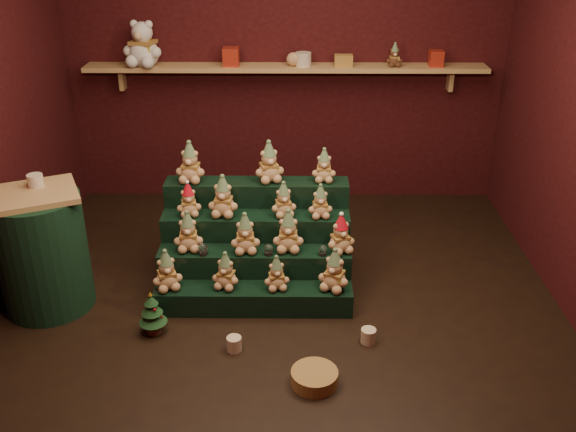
{
  "coord_description": "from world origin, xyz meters",
  "views": [
    {
      "loc": [
        0.07,
        -3.87,
        2.62
      ],
      "look_at": [
        0.04,
        0.25,
        0.61
      ],
      "focal_mm": 40.0,
      "sensor_mm": 36.0,
      "label": 1
    }
  ],
  "objects_px": {
    "mug_right": "(368,336)",
    "mug_left": "(234,344)",
    "side_table": "(42,251)",
    "mini_christmas_tree": "(152,313)",
    "snow_globe_a": "(203,249)",
    "wicker_basket": "(314,377)",
    "riser_tier_front": "(254,299)",
    "snow_globe_b": "(268,250)",
    "white_bear": "(142,37)",
    "brown_bear": "(394,55)",
    "snow_globe_c": "(323,250)"
  },
  "relations": [
    {
      "from": "mug_right",
      "to": "mug_left",
      "type": "bearing_deg",
      "value": -174.05
    },
    {
      "from": "side_table",
      "to": "mini_christmas_tree",
      "type": "xyz_separation_m",
      "value": [
        0.81,
        -0.34,
        -0.28
      ]
    },
    {
      "from": "side_table",
      "to": "mug_right",
      "type": "distance_m",
      "value": 2.33
    },
    {
      "from": "snow_globe_a",
      "to": "wicker_basket",
      "type": "bearing_deg",
      "value": -50.6
    },
    {
      "from": "riser_tier_front",
      "to": "snow_globe_b",
      "type": "distance_m",
      "value": 0.37
    },
    {
      "from": "side_table",
      "to": "white_bear",
      "type": "bearing_deg",
      "value": 52.07
    },
    {
      "from": "mini_christmas_tree",
      "to": "brown_bear",
      "type": "height_order",
      "value": "brown_bear"
    },
    {
      "from": "white_bear",
      "to": "wicker_basket",
      "type": "bearing_deg",
      "value": -48.3
    },
    {
      "from": "white_bear",
      "to": "brown_bear",
      "type": "relative_size",
      "value": 2.48
    },
    {
      "from": "snow_globe_b",
      "to": "side_table",
      "type": "xyz_separation_m",
      "value": [
        -1.58,
        -0.1,
        0.04
      ]
    },
    {
      "from": "snow_globe_a",
      "to": "mini_christmas_tree",
      "type": "xyz_separation_m",
      "value": [
        -0.3,
        -0.44,
        -0.25
      ]
    },
    {
      "from": "riser_tier_front",
      "to": "snow_globe_a",
      "type": "relative_size",
      "value": 15.6
    },
    {
      "from": "mug_left",
      "to": "wicker_basket",
      "type": "xyz_separation_m",
      "value": [
        0.51,
        -0.32,
        -0.0
      ]
    },
    {
      "from": "mini_christmas_tree",
      "to": "mug_right",
      "type": "height_order",
      "value": "mini_christmas_tree"
    },
    {
      "from": "mug_left",
      "to": "brown_bear",
      "type": "bearing_deg",
      "value": 61.5
    },
    {
      "from": "brown_bear",
      "to": "snow_globe_a",
      "type": "bearing_deg",
      "value": -136.25
    },
    {
      "from": "side_table",
      "to": "mug_left",
      "type": "xyz_separation_m",
      "value": [
        1.37,
        -0.52,
        -0.39
      ]
    },
    {
      "from": "white_bear",
      "to": "brown_bear",
      "type": "xyz_separation_m",
      "value": [
        2.21,
        0.0,
        -0.15
      ]
    },
    {
      "from": "snow_globe_a",
      "to": "brown_bear",
      "type": "relative_size",
      "value": 0.45
    },
    {
      "from": "mug_left",
      "to": "mug_right",
      "type": "xyz_separation_m",
      "value": [
        0.88,
        0.09,
        0.0
      ]
    },
    {
      "from": "snow_globe_c",
      "to": "mug_left",
      "type": "distance_m",
      "value": 0.93
    },
    {
      "from": "riser_tier_front",
      "to": "side_table",
      "type": "relative_size",
      "value": 1.57
    },
    {
      "from": "side_table",
      "to": "white_bear",
      "type": "height_order",
      "value": "white_bear"
    },
    {
      "from": "mug_right",
      "to": "wicker_basket",
      "type": "distance_m",
      "value": 0.55
    },
    {
      "from": "riser_tier_front",
      "to": "brown_bear",
      "type": "xyz_separation_m",
      "value": [
        1.17,
        1.87,
        1.33
      ]
    },
    {
      "from": "mug_right",
      "to": "side_table",
      "type": "bearing_deg",
      "value": 169.14
    },
    {
      "from": "brown_bear",
      "to": "mug_right",
      "type": "bearing_deg",
      "value": -104.23
    },
    {
      "from": "snow_globe_b",
      "to": "mug_left",
      "type": "distance_m",
      "value": 0.75
    },
    {
      "from": "snow_globe_c",
      "to": "wicker_basket",
      "type": "bearing_deg",
      "value": -94.77
    },
    {
      "from": "snow_globe_b",
      "to": "mug_left",
      "type": "bearing_deg",
      "value": -108.15
    },
    {
      "from": "snow_globe_a",
      "to": "snow_globe_c",
      "type": "bearing_deg",
      "value": 0.0
    },
    {
      "from": "snow_globe_b",
      "to": "white_bear",
      "type": "bearing_deg",
      "value": 123.91
    },
    {
      "from": "snow_globe_b",
      "to": "white_bear",
      "type": "relative_size",
      "value": 0.17
    },
    {
      "from": "side_table",
      "to": "white_bear",
      "type": "distance_m",
      "value": 2.18
    },
    {
      "from": "snow_globe_b",
      "to": "mug_right",
      "type": "distance_m",
      "value": 0.93
    },
    {
      "from": "snow_globe_a",
      "to": "snow_globe_c",
      "type": "relative_size",
      "value": 1.14
    },
    {
      "from": "side_table",
      "to": "mini_christmas_tree",
      "type": "relative_size",
      "value": 2.74
    },
    {
      "from": "snow_globe_b",
      "to": "riser_tier_front",
      "type": "bearing_deg",
      "value": -122.88
    },
    {
      "from": "snow_globe_c",
      "to": "mug_left",
      "type": "xyz_separation_m",
      "value": [
        -0.59,
        -0.62,
        -0.35
      ]
    },
    {
      "from": "snow_globe_c",
      "to": "mug_right",
      "type": "relative_size",
      "value": 0.78
    },
    {
      "from": "snow_globe_b",
      "to": "brown_bear",
      "type": "height_order",
      "value": "brown_bear"
    },
    {
      "from": "mug_left",
      "to": "brown_bear",
      "type": "relative_size",
      "value": 0.49
    },
    {
      "from": "riser_tier_front",
      "to": "brown_bear",
      "type": "relative_size",
      "value": 6.97
    },
    {
      "from": "white_bear",
      "to": "snow_globe_b",
      "type": "bearing_deg",
      "value": -43.18
    },
    {
      "from": "side_table",
      "to": "brown_bear",
      "type": "xyz_separation_m",
      "value": [
        2.64,
        1.81,
        0.98
      ]
    },
    {
      "from": "white_bear",
      "to": "snow_globe_a",
      "type": "bearing_deg",
      "value": -55.32
    },
    {
      "from": "mug_right",
      "to": "snow_globe_b",
      "type": "bearing_deg",
      "value": 141.77
    },
    {
      "from": "riser_tier_front",
      "to": "mini_christmas_tree",
      "type": "relative_size",
      "value": 4.32
    },
    {
      "from": "snow_globe_c",
      "to": "mug_right",
      "type": "distance_m",
      "value": 0.7
    },
    {
      "from": "snow_globe_a",
      "to": "mug_left",
      "type": "relative_size",
      "value": 0.92
    }
  ]
}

